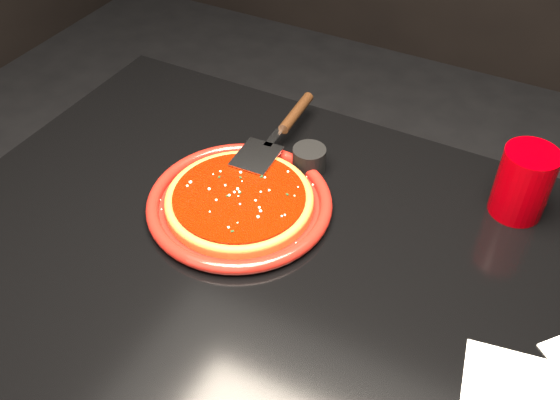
{
  "coord_description": "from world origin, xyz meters",
  "views": [
    {
      "loc": [
        0.27,
        -0.56,
        1.47
      ],
      "look_at": [
        -0.08,
        0.1,
        0.77
      ],
      "focal_mm": 40.0,
      "sensor_mm": 36.0,
      "label": 1
    }
  ],
  "objects_px": {
    "plate": "(240,203)",
    "pizza_server": "(279,132)",
    "cup": "(523,183)",
    "ramekin": "(309,159)",
    "table": "(294,396)"
  },
  "relations": [
    {
      "from": "pizza_server",
      "to": "ramekin",
      "type": "xyz_separation_m",
      "value": [
        0.08,
        -0.03,
        -0.02
      ]
    },
    {
      "from": "plate",
      "to": "ramekin",
      "type": "height_order",
      "value": "ramekin"
    },
    {
      "from": "cup",
      "to": "ramekin",
      "type": "bearing_deg",
      "value": -169.49
    },
    {
      "from": "plate",
      "to": "ramekin",
      "type": "xyz_separation_m",
      "value": [
        0.06,
        0.15,
        0.01
      ]
    },
    {
      "from": "table",
      "to": "pizza_server",
      "type": "distance_m",
      "value": 0.51
    },
    {
      "from": "table",
      "to": "ramekin",
      "type": "relative_size",
      "value": 20.36
    },
    {
      "from": "pizza_server",
      "to": "plate",
      "type": "bearing_deg",
      "value": -86.99
    },
    {
      "from": "cup",
      "to": "ramekin",
      "type": "xyz_separation_m",
      "value": [
        -0.35,
        -0.06,
        -0.04
      ]
    },
    {
      "from": "plate",
      "to": "pizza_server",
      "type": "bearing_deg",
      "value": 95.99
    },
    {
      "from": "table",
      "to": "pizza_server",
      "type": "height_order",
      "value": "pizza_server"
    },
    {
      "from": "ramekin",
      "to": "cup",
      "type": "bearing_deg",
      "value": 10.51
    },
    {
      "from": "cup",
      "to": "pizza_server",
      "type": "bearing_deg",
      "value": -174.97
    },
    {
      "from": "table",
      "to": "plate",
      "type": "relative_size",
      "value": 3.89
    },
    {
      "from": "pizza_server",
      "to": "cup",
      "type": "xyz_separation_m",
      "value": [
        0.42,
        0.04,
        0.02
      ]
    },
    {
      "from": "plate",
      "to": "pizza_server",
      "type": "relative_size",
      "value": 1.06
    }
  ]
}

